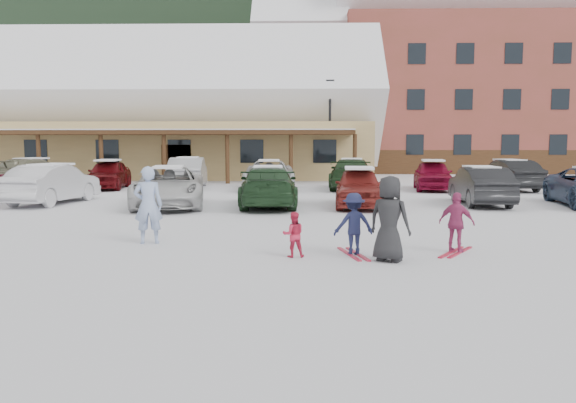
{
  "coord_description": "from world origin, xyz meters",
  "views": [
    {
      "loc": [
        0.58,
        -10.93,
        2.22
      ],
      "look_at": [
        0.3,
        1.0,
        1.0
      ],
      "focal_mm": 35.0,
      "sensor_mm": 36.0,
      "label": 1
    }
  ],
  "objects_px": {
    "lamp_post": "(330,124)",
    "parked_car_7": "(32,173)",
    "alpine_hotel": "(462,69)",
    "child_magenta": "(457,223)",
    "parked_car_2": "(169,187)",
    "child_navy": "(354,224)",
    "day_lodge": "(163,119)",
    "toddler_red": "(293,235)",
    "adult_skier": "(148,205)",
    "parked_car_11": "(352,174)",
    "parked_car_9": "(188,173)",
    "parked_car_10": "(269,175)",
    "parked_car_3": "(268,187)",
    "parked_car_8": "(108,174)",
    "parked_car_13": "(509,175)",
    "parked_car_5": "(480,186)",
    "parked_car_1": "(52,184)",
    "parked_car_12": "(433,175)",
    "parked_car_4": "(359,187)",
    "bystander_dark": "(389,219)"
  },
  "relations": [
    {
      "from": "child_navy",
      "to": "toddler_red",
      "type": "bearing_deg",
      "value": -0.35
    },
    {
      "from": "bystander_dark",
      "to": "parked_car_8",
      "type": "height_order",
      "value": "bystander_dark"
    },
    {
      "from": "parked_car_1",
      "to": "parked_car_13",
      "type": "bearing_deg",
      "value": -153.37
    },
    {
      "from": "child_navy",
      "to": "day_lodge",
      "type": "bearing_deg",
      "value": -81.59
    },
    {
      "from": "child_magenta",
      "to": "parked_car_2",
      "type": "bearing_deg",
      "value": -13.46
    },
    {
      "from": "parked_car_2",
      "to": "parked_car_12",
      "type": "bearing_deg",
      "value": 25.07
    },
    {
      "from": "parked_car_9",
      "to": "child_magenta",
      "type": "bearing_deg",
      "value": 111.61
    },
    {
      "from": "parked_car_1",
      "to": "parked_car_7",
      "type": "bearing_deg",
      "value": -52.26
    },
    {
      "from": "parked_car_1",
      "to": "parked_car_13",
      "type": "relative_size",
      "value": 1.0
    },
    {
      "from": "parked_car_9",
      "to": "parked_car_13",
      "type": "bearing_deg",
      "value": 170.11
    },
    {
      "from": "parked_car_4",
      "to": "parked_car_12",
      "type": "xyz_separation_m",
      "value": [
        4.34,
        7.47,
        0.03
      ]
    },
    {
      "from": "parked_car_5",
      "to": "parked_car_8",
      "type": "xyz_separation_m",
      "value": [
        -16.22,
        7.08,
        0.02
      ]
    },
    {
      "from": "parked_car_8",
      "to": "parked_car_13",
      "type": "height_order",
      "value": "parked_car_13"
    },
    {
      "from": "child_navy",
      "to": "parked_car_13",
      "type": "relative_size",
      "value": 0.28
    },
    {
      "from": "parked_car_2",
      "to": "parked_car_12",
      "type": "height_order",
      "value": "parked_car_12"
    },
    {
      "from": "bystander_dark",
      "to": "parked_car_1",
      "type": "distance_m",
      "value": 14.97
    },
    {
      "from": "alpine_hotel",
      "to": "parked_car_3",
      "type": "height_order",
      "value": "alpine_hotel"
    },
    {
      "from": "parked_car_5",
      "to": "parked_car_13",
      "type": "distance_m",
      "value": 7.66
    },
    {
      "from": "parked_car_5",
      "to": "parked_car_8",
      "type": "distance_m",
      "value": 17.7
    },
    {
      "from": "parked_car_13",
      "to": "adult_skier",
      "type": "bearing_deg",
      "value": 43.19
    },
    {
      "from": "bystander_dark",
      "to": "parked_car_11",
      "type": "bearing_deg",
      "value": -61.78
    },
    {
      "from": "parked_car_2",
      "to": "parked_car_11",
      "type": "height_order",
      "value": "parked_car_11"
    },
    {
      "from": "parked_car_2",
      "to": "adult_skier",
      "type": "bearing_deg",
      "value": -89.66
    },
    {
      "from": "parked_car_10",
      "to": "parked_car_3",
      "type": "bearing_deg",
      "value": -89.33
    },
    {
      "from": "adult_skier",
      "to": "parked_car_11",
      "type": "bearing_deg",
      "value": -122.38
    },
    {
      "from": "lamp_post",
      "to": "parked_car_11",
      "type": "relative_size",
      "value": 1.18
    },
    {
      "from": "bystander_dark",
      "to": "parked_car_12",
      "type": "relative_size",
      "value": 0.38
    },
    {
      "from": "parked_car_11",
      "to": "lamp_post",
      "type": "bearing_deg",
      "value": -77.36
    },
    {
      "from": "alpine_hotel",
      "to": "lamp_post",
      "type": "xyz_separation_m",
      "value": [
        -11.94,
        -14.22,
        -5.16
      ]
    },
    {
      "from": "parked_car_2",
      "to": "parked_car_1",
      "type": "bearing_deg",
      "value": 158.27
    },
    {
      "from": "parked_car_7",
      "to": "alpine_hotel",
      "type": "bearing_deg",
      "value": -134.3
    },
    {
      "from": "parked_car_10",
      "to": "parked_car_13",
      "type": "height_order",
      "value": "parked_car_13"
    },
    {
      "from": "alpine_hotel",
      "to": "parked_car_13",
      "type": "distance_m",
      "value": 23.13
    },
    {
      "from": "parked_car_9",
      "to": "parked_car_10",
      "type": "bearing_deg",
      "value": 156.52
    },
    {
      "from": "alpine_hotel",
      "to": "parked_car_10",
      "type": "height_order",
      "value": "alpine_hotel"
    },
    {
      "from": "parked_car_3",
      "to": "parked_car_5",
      "type": "relative_size",
      "value": 1.16
    },
    {
      "from": "alpine_hotel",
      "to": "child_magenta",
      "type": "distance_m",
      "value": 39.77
    },
    {
      "from": "lamp_post",
      "to": "parked_car_13",
      "type": "height_order",
      "value": "lamp_post"
    },
    {
      "from": "toddler_red",
      "to": "adult_skier",
      "type": "bearing_deg",
      "value": -30.9
    },
    {
      "from": "parked_car_1",
      "to": "child_magenta",
      "type": "bearing_deg",
      "value": 150.77
    },
    {
      "from": "adult_skier",
      "to": "parked_car_11",
      "type": "xyz_separation_m",
      "value": [
        5.93,
        15.45,
        -0.11
      ]
    },
    {
      "from": "parked_car_5",
      "to": "child_navy",
      "type": "bearing_deg",
      "value": 62.42
    },
    {
      "from": "adult_skier",
      "to": "alpine_hotel",
      "type": "bearing_deg",
      "value": -126.48
    },
    {
      "from": "bystander_dark",
      "to": "parked_car_10",
      "type": "height_order",
      "value": "bystander_dark"
    },
    {
      "from": "toddler_red",
      "to": "parked_car_8",
      "type": "distance_m",
      "value": 19.34
    },
    {
      "from": "parked_car_2",
      "to": "parked_car_8",
      "type": "bearing_deg",
      "value": 111.99
    },
    {
      "from": "parked_car_3",
      "to": "parked_car_8",
      "type": "distance_m",
      "value": 11.56
    },
    {
      "from": "lamp_post",
      "to": "parked_car_7",
      "type": "distance_m",
      "value": 16.97
    },
    {
      "from": "day_lodge",
      "to": "parked_car_8",
      "type": "distance_m",
      "value": 11.57
    },
    {
      "from": "parked_car_7",
      "to": "parked_car_1",
      "type": "bearing_deg",
      "value": 128.91
    }
  ]
}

